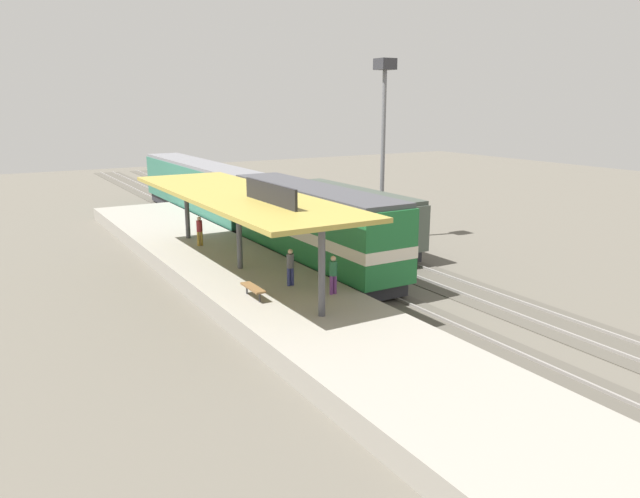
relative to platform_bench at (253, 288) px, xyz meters
The scene contains 13 objects.
ground_plane 9.35m from the platform_bench, 30.14° to the left, with size 120.00×120.00×0.00m, color #5B564C.
track_near 7.70m from the platform_bench, 37.74° to the left, with size 3.20×110.00×0.16m.
track_far 11.65m from the platform_bench, 23.66° to the left, with size 3.20×110.00×0.16m.
platform 4.93m from the platform_bench, 73.23° to the left, with size 6.00×44.00×0.90m, color gray.
station_canopy 5.73m from the platform_bench, 72.90° to the left, with size 5.20×18.00×4.70m.
platform_bench is the anchor object (origin of this frame).
locomotive 8.15m from the platform_bench, 42.05° to the left, with size 2.93×14.43×4.44m.
passenger_carriage_single 24.19m from the platform_bench, 75.63° to the left, with size 2.90×20.00×4.24m.
freight_car 13.70m from the platform_bench, 39.22° to the left, with size 2.80×12.00×3.54m.
light_mast 18.24m from the platform_bench, 34.88° to the left, with size 1.10×1.10×11.70m.
person_waiting 3.50m from the platform_bench, 21.54° to the right, with size 0.34×0.34×1.71m.
person_walking 10.43m from the platform_bench, 82.66° to the left, with size 0.34×0.34×1.71m.
person_boarding 2.39m from the platform_bench, 19.03° to the left, with size 0.34×0.34×1.71m.
Camera 1 is at (-15.90, -26.94, 9.01)m, focal length 33.58 mm.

